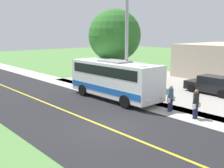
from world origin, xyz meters
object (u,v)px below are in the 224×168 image
Objects in this scene: pedestrian_with_bags at (196,103)px; pedestrian_waiting at (171,97)px; street_light_pole at (125,43)px; tree_curbside at (115,36)px; shuttle_bus_front at (114,78)px; parked_car_near at (213,85)px.

pedestrian_waiting is at bearing -93.41° from pedestrian_with_bags.
street_light_pole is (0.02, -5.90, 3.25)m from pedestrian_with_bags.
tree_curbside reaches higher than pedestrian_waiting.
pedestrian_waiting is (-0.49, 4.79, -0.69)m from shuttle_bus_front.
street_light_pole is 1.08× the size of tree_curbside.
tree_curbside is at bearing -58.80° from parked_car_near.
pedestrian_waiting is 9.16m from tree_curbside.
street_light_pole reaches higher than parked_car_near.
parked_car_near is (-7.26, 4.00, -0.92)m from shuttle_bus_front.
shuttle_bus_front is 4.53× the size of pedestrian_with_bags.
pedestrian_with_bags is 1.88m from pedestrian_waiting.
tree_curbside is (-2.50, -9.89, 3.72)m from pedestrian_with_bags.
tree_curbside is at bearing -122.42° from street_light_pole.
shuttle_bus_front is 4.61× the size of pedestrian_waiting.
street_light_pole is 1.69× the size of parked_car_near.
parked_car_near is at bearing 121.20° from tree_curbside.
pedestrian_with_bags is 0.23× the size of street_light_pole.
shuttle_bus_front is at bearing -84.11° from pedestrian_waiting.
pedestrian_waiting is at bearing 73.37° from tree_curbside.
shuttle_bus_front is 1.04× the size of street_light_pole.
parked_car_near is at bearing -173.31° from pedestrian_waiting.
parked_car_near is at bearing 151.13° from shuttle_bus_front.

